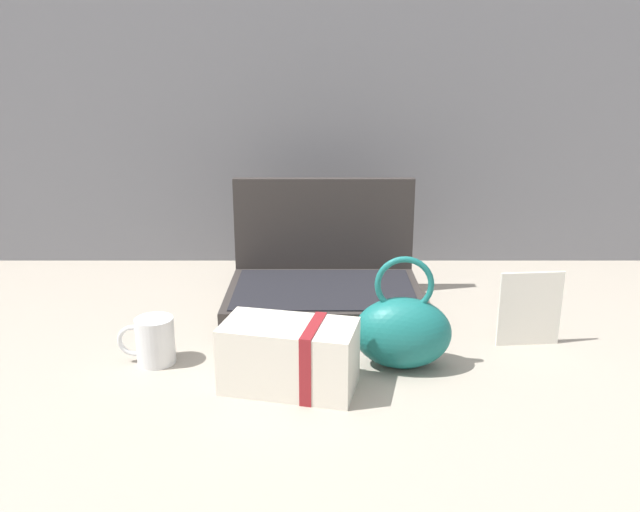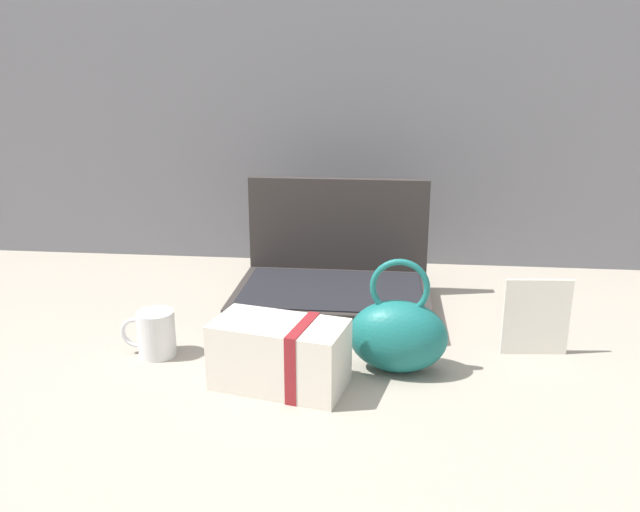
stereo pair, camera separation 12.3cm
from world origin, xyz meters
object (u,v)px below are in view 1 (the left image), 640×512
Objects in this scene: teal_pouch_handbag at (403,331)px; coffee_mug at (154,341)px; info_card_left at (530,309)px; open_suitcase at (324,283)px; cream_toiletry_bag at (292,356)px.

teal_pouch_handbag reaches higher than coffee_mug.
teal_pouch_handbag is at bearing -165.07° from info_card_left.
cream_toiletry_bag is (-0.06, -0.38, -0.00)m from open_suitcase.
open_suitcase reaches higher than cream_toiletry_bag.
info_card_left is at bearing 20.34° from teal_pouch_handbag.
cream_toiletry_bag is at bearing -164.48° from info_card_left.
open_suitcase is 0.33m from teal_pouch_handbag.
info_card_left is (0.41, -0.20, 0.02)m from open_suitcase.
cream_toiletry_bag is (-0.20, -0.08, -0.01)m from teal_pouch_handbag.
open_suitcase is at bearing 115.51° from teal_pouch_handbag.
open_suitcase is at bearing 148.32° from info_card_left.
open_suitcase reaches higher than coffee_mug.
coffee_mug is (-0.32, -0.28, -0.02)m from open_suitcase.
info_card_left reaches higher than coffee_mug.
cream_toiletry_bag is 1.63× the size of info_card_left.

